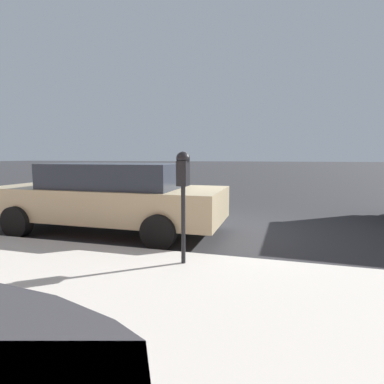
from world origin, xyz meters
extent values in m
plane|color=#2B2B2D|center=(0.00, 0.00, 0.00)|extent=(220.00, 220.00, 0.00)
cube|color=#BCB7AD|center=(-4.71, 0.00, 0.07)|extent=(5.02, 56.00, 0.14)
cylinder|color=black|center=(-2.67, -0.36, 0.68)|extent=(0.06, 0.06, 1.09)
cube|color=black|center=(-2.67, -0.36, 1.40)|extent=(0.20, 0.14, 0.34)
sphere|color=black|center=(-2.67, -0.36, 1.60)|extent=(0.19, 0.19, 0.19)
cube|color=#B21919|center=(-2.57, -0.36, 1.36)|extent=(0.01, 0.11, 0.12)
cube|color=black|center=(-2.57, -0.36, 1.48)|extent=(0.01, 0.10, 0.08)
cube|color=tan|center=(-0.89, 1.90, 0.65)|extent=(1.86, 4.97, 0.66)
cube|color=#232833|center=(-0.89, 1.70, 1.23)|extent=(1.63, 2.79, 0.50)
cylinder|color=black|center=(-1.82, 3.44, 0.32)|extent=(0.22, 0.64, 0.64)
cylinder|color=black|center=(0.04, 3.44, 0.32)|extent=(0.22, 0.64, 0.64)
cylinder|color=black|center=(-1.82, 0.36, 0.32)|extent=(0.22, 0.64, 0.64)
cylinder|color=black|center=(0.03, 0.36, 0.32)|extent=(0.22, 0.64, 0.64)
camera|label=1|loc=(-6.57, -1.58, 1.62)|focal=28.00mm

